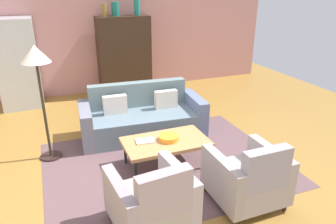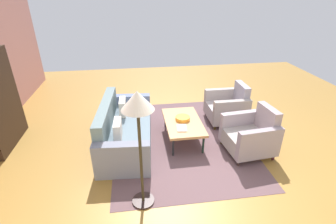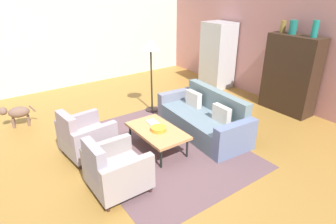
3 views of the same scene
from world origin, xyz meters
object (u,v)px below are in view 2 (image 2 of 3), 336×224
(armchair_right, at_px, (229,107))
(armchair_left, at_px, (252,135))
(coffee_table, at_px, (183,123))
(couch, at_px, (122,131))
(fruit_bowl, at_px, (183,118))
(book_stack, at_px, (182,128))
(floor_lamp, at_px, (138,112))

(armchair_right, bearing_deg, armchair_left, 179.82)
(armchair_right, bearing_deg, coffee_table, 117.07)
(couch, relative_size, fruit_bowl, 7.63)
(armchair_right, bearing_deg, couch, 104.00)
(armchair_left, height_order, book_stack, armchair_left)
(couch, relative_size, coffee_table, 1.80)
(armchair_right, distance_m, floor_lamp, 3.17)
(fruit_bowl, bearing_deg, armchair_right, -64.61)
(couch, xyz_separation_m, armchair_left, (-0.60, -2.35, 0.06))
(armchair_left, bearing_deg, fruit_bowl, 55.63)
(armchair_right, bearing_deg, fruit_bowl, 115.23)
(fruit_bowl, bearing_deg, armchair_left, -118.77)
(couch, bearing_deg, fruit_bowl, 96.19)
(couch, distance_m, floor_lamp, 1.97)
(couch, height_order, book_stack, couch)
(coffee_table, xyz_separation_m, floor_lamp, (-1.55, 0.88, 1.07))
(book_stack, relative_size, floor_lamp, 0.16)
(couch, distance_m, armchair_right, 2.43)
(fruit_bowl, xyz_separation_m, book_stack, (-0.33, 0.08, -0.02))
(armchair_right, relative_size, fruit_bowl, 3.11)
(armchair_left, bearing_deg, coffee_table, 57.43)
(coffee_table, relative_size, armchair_left, 1.36)
(floor_lamp, bearing_deg, armchair_right, -43.53)
(couch, xyz_separation_m, fruit_bowl, (0.04, -1.19, 0.16))
(armchair_left, distance_m, floor_lamp, 2.51)
(couch, height_order, armchair_right, armchair_right)
(couch, distance_m, armchair_left, 2.43)
(book_stack, bearing_deg, coffee_table, -15.70)
(coffee_table, bearing_deg, fruit_bowl, -0.00)
(couch, bearing_deg, book_stack, 79.68)
(coffee_table, height_order, fruit_bowl, fruit_bowl)
(armchair_right, bearing_deg, book_stack, 125.12)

